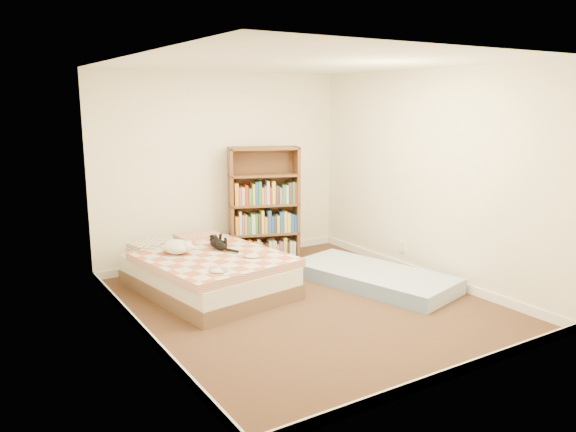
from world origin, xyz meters
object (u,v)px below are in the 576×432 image
bookshelf (263,220)px  white_dog (178,247)px  black_cat (218,243)px  floor_mattress (373,277)px  bed (206,271)px

bookshelf → white_dog: size_ratio=4.62×
black_cat → floor_mattress: bearing=-22.6°
floor_mattress → white_dog: 2.29m
bed → black_cat: bearing=17.0°
bookshelf → floor_mattress: size_ratio=0.80×
bookshelf → floor_mattress: (0.60, -1.57, -0.48)m
floor_mattress → black_cat: bearing=133.9°
bookshelf → white_dog: 1.56m
bookshelf → floor_mattress: 1.74m
floor_mattress → white_dog: bearing=139.6°
black_cat → white_dog: (-0.48, 0.02, 0.02)m
bed → black_cat: (0.20, 0.10, 0.28)m
floor_mattress → white_dog: (-2.04, 0.96, 0.44)m
bookshelf → floor_mattress: bookshelf is taller
white_dog → bookshelf: bearing=25.0°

